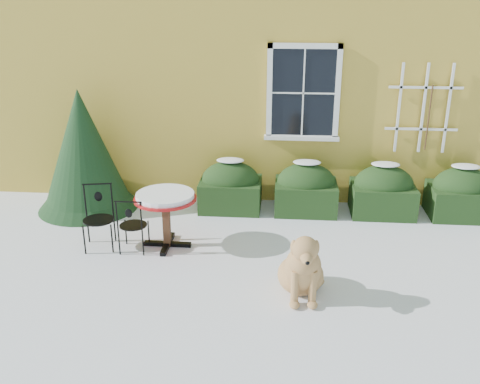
# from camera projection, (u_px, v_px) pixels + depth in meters

# --- Properties ---
(ground) EXTENTS (80.00, 80.00, 0.00)m
(ground) POSITION_uv_depth(u_px,v_px,m) (233.00, 283.00, 7.00)
(ground) COLOR white
(ground) RESTS_ON ground
(house) EXTENTS (12.40, 8.40, 6.40)m
(house) POSITION_uv_depth(u_px,v_px,m) (262.00, 8.00, 12.39)
(house) COLOR gold
(house) RESTS_ON ground
(hedge_row) EXTENTS (4.95, 0.80, 0.91)m
(hedge_row) POSITION_uv_depth(u_px,v_px,m) (344.00, 190.00, 9.10)
(hedge_row) COLOR black
(hedge_row) RESTS_ON ground
(evergreen_shrub) EXTENTS (1.73, 1.73, 2.09)m
(evergreen_shrub) POSITION_uv_depth(u_px,v_px,m) (85.00, 162.00, 9.15)
(evergreen_shrub) COLOR black
(evergreen_shrub) RESTS_ON ground
(bistro_table) EXTENTS (0.91, 0.91, 0.85)m
(bistro_table) POSITION_uv_depth(u_px,v_px,m) (165.00, 202.00, 7.77)
(bistro_table) COLOR black
(bistro_table) RESTS_ON ground
(patio_chair_near) EXTENTS (0.40, 0.40, 0.84)m
(patio_chair_near) POSITION_uv_depth(u_px,v_px,m) (132.00, 225.00, 7.73)
(patio_chair_near) COLOR black
(patio_chair_near) RESTS_ON ground
(patio_chair_far) EXTENTS (0.50, 0.49, 0.94)m
(patio_chair_far) POSITION_uv_depth(u_px,v_px,m) (99.00, 217.00, 7.86)
(patio_chair_far) COLOR black
(patio_chair_far) RESTS_ON ground
(dog) EXTENTS (0.64, 1.05, 0.93)m
(dog) POSITION_uv_depth(u_px,v_px,m) (302.00, 269.00, 6.58)
(dog) COLOR tan
(dog) RESTS_ON ground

